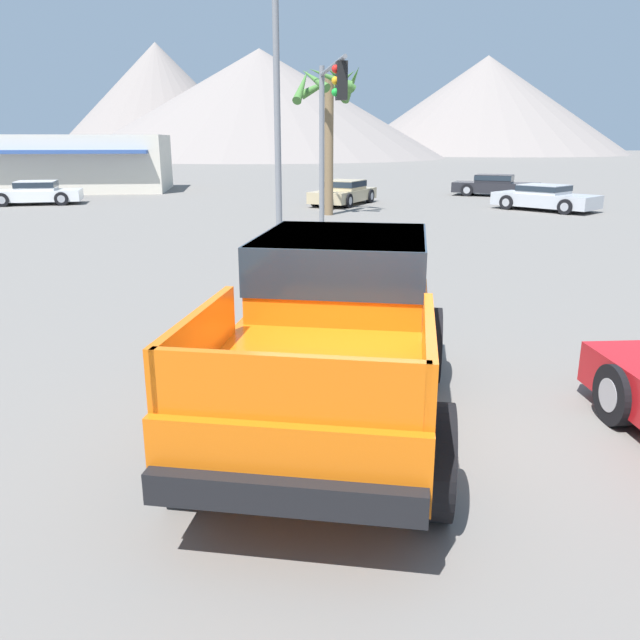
{
  "coord_description": "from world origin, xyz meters",
  "views": [
    {
      "loc": [
        -1.33,
        -6.23,
        3.02
      ],
      "look_at": [
        -0.43,
        0.95,
        0.92
      ],
      "focal_mm": 35.0,
      "sensor_mm": 36.0,
      "label": 1
    }
  ],
  "objects_px": {
    "palm_tree_tall": "(328,102)",
    "parked_car_dark": "(495,185)",
    "orange_pickup_truck": "(336,318)",
    "traffic_light_main": "(329,115)",
    "parked_car_silver": "(545,197)",
    "parked_car_white": "(36,192)",
    "parked_car_tan": "(344,192)",
    "street_lamp_post": "(276,62)"
  },
  "relations": [
    {
      "from": "street_lamp_post",
      "to": "parked_car_white",
      "type": "bearing_deg",
      "value": 120.95
    },
    {
      "from": "parked_car_silver",
      "to": "palm_tree_tall",
      "type": "xyz_separation_m",
      "value": [
        -9.66,
        -0.45,
        3.85
      ]
    },
    {
      "from": "traffic_light_main",
      "to": "palm_tree_tall",
      "type": "distance_m",
      "value": 7.66
    },
    {
      "from": "parked_car_silver",
      "to": "street_lamp_post",
      "type": "distance_m",
      "value": 17.82
    },
    {
      "from": "parked_car_dark",
      "to": "parked_car_silver",
      "type": "bearing_deg",
      "value": 24.59
    },
    {
      "from": "parked_car_dark",
      "to": "traffic_light_main",
      "type": "distance_m",
      "value": 19.28
    },
    {
      "from": "orange_pickup_truck",
      "to": "parked_car_white",
      "type": "xyz_separation_m",
      "value": [
        -10.77,
        25.23,
        -0.55
      ]
    },
    {
      "from": "orange_pickup_truck",
      "to": "palm_tree_tall",
      "type": "xyz_separation_m",
      "value": [
        2.54,
        19.29,
        3.31
      ]
    },
    {
      "from": "parked_car_white",
      "to": "traffic_light_main",
      "type": "distance_m",
      "value": 18.53
    },
    {
      "from": "parked_car_white",
      "to": "parked_car_silver",
      "type": "relative_size",
      "value": 0.95
    },
    {
      "from": "palm_tree_tall",
      "to": "street_lamp_post",
      "type": "bearing_deg",
      "value": -103.01
    },
    {
      "from": "parked_car_white",
      "to": "orange_pickup_truck",
      "type": "bearing_deg",
      "value": -163.21
    },
    {
      "from": "parked_car_dark",
      "to": "street_lamp_post",
      "type": "height_order",
      "value": "street_lamp_post"
    },
    {
      "from": "palm_tree_tall",
      "to": "parked_car_dark",
      "type": "bearing_deg",
      "value": 36.65
    },
    {
      "from": "parked_car_dark",
      "to": "palm_tree_tall",
      "type": "distance_m",
      "value": 13.47
    },
    {
      "from": "orange_pickup_truck",
      "to": "parked_car_dark",
      "type": "height_order",
      "value": "orange_pickup_truck"
    },
    {
      "from": "parked_car_white",
      "to": "parked_car_tan",
      "type": "height_order",
      "value": "parked_car_tan"
    },
    {
      "from": "orange_pickup_truck",
      "to": "parked_car_white",
      "type": "relative_size",
      "value": 1.27
    },
    {
      "from": "orange_pickup_truck",
      "to": "parked_car_white",
      "type": "height_order",
      "value": "orange_pickup_truck"
    },
    {
      "from": "parked_car_silver",
      "to": "parked_car_tan",
      "type": "height_order",
      "value": "parked_car_tan"
    },
    {
      "from": "traffic_light_main",
      "to": "street_lamp_post",
      "type": "bearing_deg",
      "value": -22.23
    },
    {
      "from": "parked_car_dark",
      "to": "parked_car_white",
      "type": "height_order",
      "value": "parked_car_dark"
    },
    {
      "from": "parked_car_white",
      "to": "palm_tree_tall",
      "type": "xyz_separation_m",
      "value": [
        13.32,
        -5.94,
        3.86
      ]
    },
    {
      "from": "parked_car_silver",
      "to": "street_lamp_post",
      "type": "xyz_separation_m",
      "value": [
        -12.37,
        -12.19,
        4.0
      ]
    },
    {
      "from": "parked_car_silver",
      "to": "parked_car_tan",
      "type": "bearing_deg",
      "value": -60.79
    },
    {
      "from": "parked_car_silver",
      "to": "street_lamp_post",
      "type": "bearing_deg",
      "value": 7.41
    },
    {
      "from": "parked_car_dark",
      "to": "street_lamp_post",
      "type": "relative_size",
      "value": 0.63
    },
    {
      "from": "traffic_light_main",
      "to": "orange_pickup_truck",
      "type": "bearing_deg",
      "value": -7.49
    },
    {
      "from": "orange_pickup_truck",
      "to": "traffic_light_main",
      "type": "bearing_deg",
      "value": 98.25
    },
    {
      "from": "parked_car_white",
      "to": "parked_car_silver",
      "type": "distance_m",
      "value": 23.62
    },
    {
      "from": "orange_pickup_truck",
      "to": "parked_car_silver",
      "type": "bearing_deg",
      "value": 74.01
    },
    {
      "from": "parked_car_dark",
      "to": "street_lamp_post",
      "type": "xyz_separation_m",
      "value": [
        -13.08,
        -19.45,
        3.98
      ]
    },
    {
      "from": "orange_pickup_truck",
      "to": "parked_car_silver",
      "type": "relative_size",
      "value": 1.21
    },
    {
      "from": "parked_car_silver",
      "to": "parked_car_dark",
      "type": "bearing_deg",
      "value": -132.71
    },
    {
      "from": "traffic_light_main",
      "to": "street_lamp_post",
      "type": "relative_size",
      "value": 0.68
    },
    {
      "from": "traffic_light_main",
      "to": "street_lamp_post",
      "type": "height_order",
      "value": "street_lamp_post"
    },
    {
      "from": "parked_car_white",
      "to": "street_lamp_post",
      "type": "relative_size",
      "value": 0.57
    },
    {
      "from": "traffic_light_main",
      "to": "street_lamp_post",
      "type": "xyz_separation_m",
      "value": [
        -1.71,
        -4.19,
        0.92
      ]
    },
    {
      "from": "orange_pickup_truck",
      "to": "parked_car_tan",
      "type": "distance_m",
      "value": 23.71
    },
    {
      "from": "traffic_light_main",
      "to": "parked_car_tan",
      "type": "bearing_deg",
      "value": 168.74
    },
    {
      "from": "orange_pickup_truck",
      "to": "parked_car_white",
      "type": "bearing_deg",
      "value": 128.87
    },
    {
      "from": "parked_car_silver",
      "to": "traffic_light_main",
      "type": "relative_size",
      "value": 0.88
    }
  ]
}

